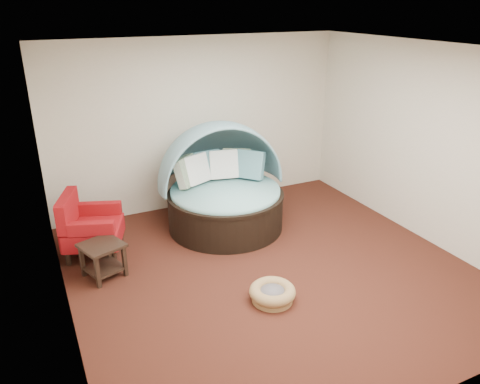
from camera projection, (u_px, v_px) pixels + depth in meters
name	position (u px, v px, depth m)	size (l,w,h in m)	color
floor	(270.00, 269.00, 6.19)	(5.00, 5.00, 0.00)	#471C14
wall_back	(199.00, 124.00, 7.74)	(5.00, 5.00, 0.00)	beige
wall_front	(434.00, 269.00, 3.57)	(5.00, 5.00, 0.00)	beige
wall_left	(54.00, 206.00, 4.65)	(5.00, 5.00, 0.00)	beige
wall_right	(426.00, 144.00, 6.65)	(5.00, 5.00, 0.00)	beige
ceiling	(277.00, 50.00, 5.12)	(5.00, 5.00, 0.00)	white
canopy_daybed	(223.00, 179.00, 7.15)	(1.99, 1.89, 1.63)	black
pet_basket	(272.00, 293.00, 5.51)	(0.69, 0.69, 0.19)	#997745
red_armchair	(89.00, 227.00, 6.44)	(0.97, 0.97, 0.89)	black
side_table	(103.00, 255.00, 5.94)	(0.61, 0.61, 0.46)	black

